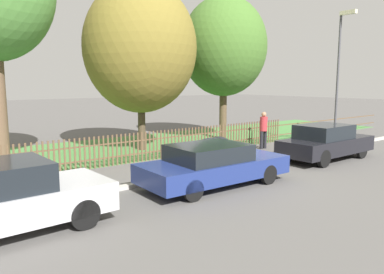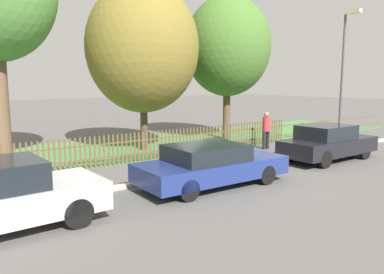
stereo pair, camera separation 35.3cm
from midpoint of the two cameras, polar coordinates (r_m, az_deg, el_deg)
The scene contains 12 objects.
ground_plane at distance 12.70m, azimuth 4.65°, elevation -5.38°, with size 120.00×120.00×0.00m, color #565451.
kerb_stone at distance 12.76m, azimuth 4.36°, elevation -5.04°, with size 33.83×0.20×0.12m, color #B2ADA3.
grass_strip at distance 17.81m, azimuth -8.71°, elevation -1.47°, with size 33.83×6.40×0.01m, color #477F3D.
park_fence at distance 15.00m, azimuth -3.07°, elevation -1.03°, with size 33.83×0.05×1.14m.
parked_car_silver_hatchback at distance 8.44m, azimuth -26.20°, elevation -8.15°, with size 4.06×1.90×1.46m.
parked_car_black_saloon at distance 10.91m, azimuth 3.80°, elevation -4.21°, with size 4.56×1.95×1.24m.
parked_car_navy_estate at distance 15.42m, azimuth 20.62°, elevation -0.78°, with size 4.27×1.68×1.39m.
covered_motorcycle at distance 13.56m, azimuth 3.84°, elevation -1.79°, with size 1.98×0.92×1.03m.
tree_behind_motorcycle at distance 16.76m, azimuth -6.92°, elevation 13.33°, with size 4.89×4.89×7.30m.
tree_mid_park at distance 19.95m, azimuth 5.94°, elevation 13.53°, with size 4.45×4.45×7.40m.
pedestrian_near_fence at distance 17.26m, azimuth 11.82°, elevation 1.32°, with size 0.39×0.34×1.68m.
street_lamp at distance 19.10m, azimuth 22.75°, elevation 10.31°, with size 0.20×0.79×6.25m.
Camera 2 is at (-7.99, -9.40, 3.00)m, focal length 35.00 mm.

